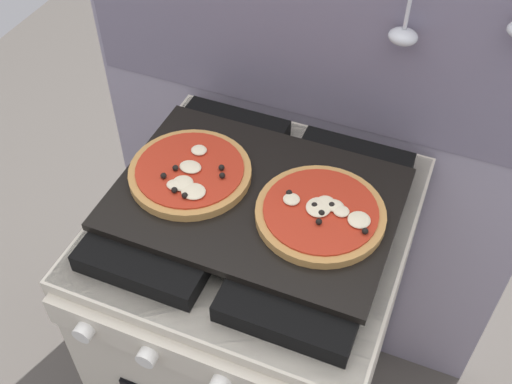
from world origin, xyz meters
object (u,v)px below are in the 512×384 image
object	(u,v)px
pizza_left	(189,174)
pizza_right	(321,213)
baking_tray	(256,198)
stove	(256,326)

from	to	relation	value
pizza_left	pizza_right	size ratio (longest dim) A/B	1.00
baking_tray	pizza_left	size ratio (longest dim) A/B	2.23
baking_tray	pizza_left	xyz separation A→B (m)	(-0.14, -0.01, 0.02)
pizza_left	pizza_right	distance (m)	0.27
pizza_right	pizza_left	bearing A→B (deg)	-179.99
pizza_left	baking_tray	bearing A→B (deg)	2.39
baking_tray	pizza_right	size ratio (longest dim) A/B	2.23
pizza_right	stove	bearing A→B (deg)	178.20
stove	pizza_right	size ratio (longest dim) A/B	3.71
baking_tray	pizza_right	world-z (taller)	pizza_right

